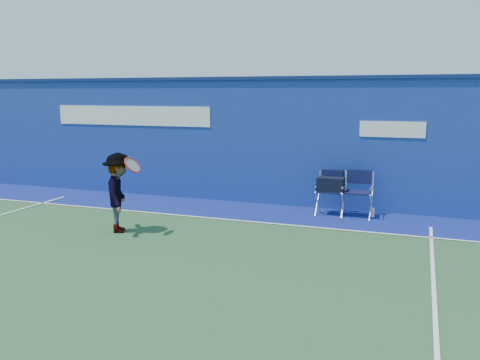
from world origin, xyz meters
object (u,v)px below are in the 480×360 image
(directors_chair_right, at_px, (357,203))
(water_bottle, at_px, (373,212))
(tennis_player, at_px, (119,193))
(directors_chair_left, at_px, (331,196))

(directors_chair_right, distance_m, water_bottle, 0.41)
(water_bottle, xyz_separation_m, tennis_player, (-4.58, -2.85, 0.67))
(water_bottle, distance_m, tennis_player, 5.44)
(tennis_player, bearing_deg, directors_chair_left, 37.28)
(directors_chair_left, xyz_separation_m, water_bottle, (0.92, 0.07, -0.31))
(directors_chair_right, xyz_separation_m, tennis_player, (-4.24, -2.78, 0.46))
(directors_chair_right, bearing_deg, water_bottle, 11.36)
(water_bottle, bearing_deg, directors_chair_left, -175.62)
(directors_chair_right, relative_size, water_bottle, 4.66)
(directors_chair_left, height_order, water_bottle, directors_chair_left)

